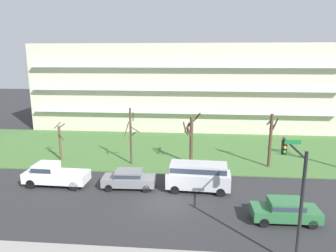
% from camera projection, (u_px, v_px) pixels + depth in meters
% --- Properties ---
extents(ground, '(160.00, 160.00, 0.00)m').
position_uv_depth(ground, '(166.00, 203.00, 23.74)').
color(ground, '#2D2D30').
extents(grass_lawn_strip, '(80.00, 16.00, 0.08)m').
position_uv_depth(grass_lawn_strip, '(177.00, 149.00, 37.34)').
color(grass_lawn_strip, '#477238').
rests_on(grass_lawn_strip, ground).
extents(apartment_building, '(44.25, 13.26, 12.66)m').
position_uv_depth(apartment_building, '(183.00, 86.00, 49.72)').
color(apartment_building, beige).
rests_on(apartment_building, ground).
extents(tree_far_left, '(1.12, 1.07, 4.12)m').
position_uv_depth(tree_far_left, '(60.00, 141.00, 33.04)').
color(tree_far_left, brown).
rests_on(tree_far_left, ground).
extents(tree_left, '(1.56, 1.55, 5.88)m').
position_uv_depth(tree_left, '(131.00, 135.00, 31.62)').
color(tree_left, '#4C3828').
rests_on(tree_left, ground).
extents(tree_center, '(1.84, 1.80, 5.49)m').
position_uv_depth(tree_center, '(191.00, 137.00, 31.70)').
color(tree_center, '#4C3828').
rests_on(tree_center, ground).
extents(tree_right, '(1.10, 0.88, 5.45)m').
position_uv_depth(tree_right, '(271.00, 139.00, 30.82)').
color(tree_right, '#4C3828').
rests_on(tree_right, ground).
extents(sedan_gray_near_left, '(4.47, 1.99, 1.57)m').
position_uv_depth(sedan_gray_near_left, '(129.00, 178.00, 26.27)').
color(sedan_gray_near_left, slate).
rests_on(sedan_gray_near_left, ground).
extents(sedan_green_center_left, '(4.43, 1.87, 1.57)m').
position_uv_depth(sedan_green_center_left, '(285.00, 210.00, 20.89)').
color(sedan_green_center_left, '#2D6B3D').
rests_on(sedan_green_center_left, ground).
extents(pickup_white_center_right, '(5.45, 2.15, 1.95)m').
position_uv_depth(pickup_white_center_right, '(54.00, 174.00, 26.81)').
color(pickup_white_center_right, white).
rests_on(pickup_white_center_right, ground).
extents(van_silver_near_right, '(5.29, 2.26, 2.36)m').
position_uv_depth(van_silver_near_right, '(198.00, 175.00, 25.65)').
color(van_silver_near_right, '#B7BABF').
rests_on(van_silver_near_right, ground).
extents(traffic_signal_mast, '(0.90, 4.19, 6.35)m').
position_uv_depth(traffic_signal_mast, '(295.00, 181.00, 17.04)').
color(traffic_signal_mast, black).
rests_on(traffic_signal_mast, ground).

